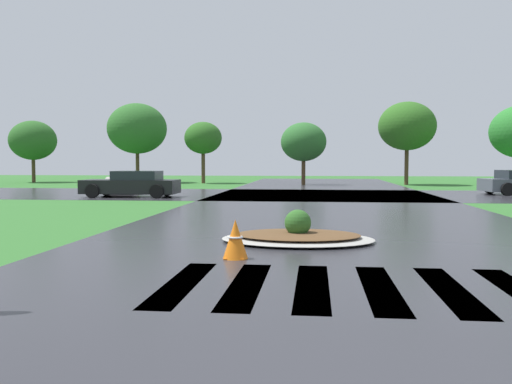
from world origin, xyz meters
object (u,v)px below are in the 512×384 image
(median_island, at_px, (298,236))
(traffic_cone, at_px, (235,240))
(car_dark_suv, at_px, (132,184))
(drainage_pipe_stack, at_px, (121,186))

(median_island, distance_m, traffic_cone, 2.35)
(median_island, relative_size, car_dark_suv, 0.72)
(median_island, bearing_deg, drainage_pipe_stack, 121.75)
(car_dark_suv, bearing_deg, traffic_cone, 114.10)
(traffic_cone, bearing_deg, drainage_pipe_stack, 115.90)
(median_island, height_order, traffic_cone, traffic_cone)
(drainage_pipe_stack, bearing_deg, median_island, -58.25)
(traffic_cone, bearing_deg, car_dark_suv, 114.99)
(drainage_pipe_stack, relative_size, traffic_cone, 2.17)
(median_island, xyz_separation_m, drainage_pipe_stack, (-9.47, 15.31, 0.32))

